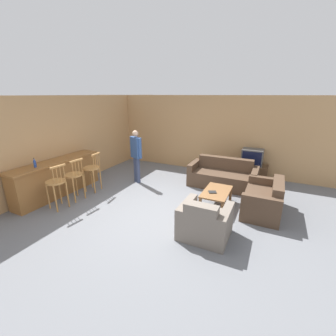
# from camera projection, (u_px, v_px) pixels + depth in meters

# --- Properties ---
(ground_plane) EXTENTS (24.00, 24.00, 0.00)m
(ground_plane) POSITION_uv_depth(u_px,v_px,m) (157.00, 213.00, 5.21)
(ground_plane) COLOR slate
(wall_back) EXTENTS (9.40, 0.08, 2.60)m
(wall_back) POSITION_uv_depth(u_px,v_px,m) (205.00, 134.00, 7.86)
(wall_back) COLOR tan
(wall_back) RESTS_ON ground_plane
(wall_left) EXTENTS (0.08, 8.58, 2.60)m
(wall_left) POSITION_uv_depth(u_px,v_px,m) (87.00, 137.00, 7.25)
(wall_left) COLOR tan
(wall_left) RESTS_ON ground_plane
(bar_counter) EXTENTS (0.55, 2.52, 0.96)m
(bar_counter) POSITION_uv_depth(u_px,v_px,m) (58.00, 177.00, 6.07)
(bar_counter) COLOR brown
(bar_counter) RESTS_ON ground_plane
(bar_chair_near) EXTENTS (0.49, 0.49, 1.10)m
(bar_chair_near) POSITION_uv_depth(u_px,v_px,m) (56.00, 185.00, 5.27)
(bar_chair_near) COLOR #B77F42
(bar_chair_near) RESTS_ON ground_plane
(bar_chair_mid) EXTENTS (0.47, 0.47, 1.10)m
(bar_chair_mid) POSITION_uv_depth(u_px,v_px,m) (74.00, 178.00, 5.72)
(bar_chair_mid) COLOR #B77F42
(bar_chair_mid) RESTS_ON ground_plane
(bar_chair_far) EXTENTS (0.50, 0.50, 1.10)m
(bar_chair_far) POSITION_uv_depth(u_px,v_px,m) (92.00, 170.00, 6.26)
(bar_chair_far) COLOR #B77F42
(bar_chair_far) RESTS_ON ground_plane
(couch_far) EXTENTS (1.93, 0.86, 0.82)m
(couch_far) POSITION_uv_depth(u_px,v_px,m) (223.00, 177.00, 6.66)
(couch_far) COLOR #4C3828
(couch_far) RESTS_ON ground_plane
(armchair_near) EXTENTS (0.92, 0.82, 0.80)m
(armchair_near) POSITION_uv_depth(u_px,v_px,m) (205.00, 222.00, 4.27)
(armchair_near) COLOR #70665B
(armchair_near) RESTS_ON ground_plane
(loveseat_right) EXTENTS (0.80, 1.40, 0.79)m
(loveseat_right) POSITION_uv_depth(u_px,v_px,m) (264.00, 200.00, 5.19)
(loveseat_right) COLOR #4C3828
(loveseat_right) RESTS_ON ground_plane
(coffee_table) EXTENTS (0.60, 1.01, 0.40)m
(coffee_table) POSITION_uv_depth(u_px,v_px,m) (216.00, 193.00, 5.44)
(coffee_table) COLOR brown
(coffee_table) RESTS_ON ground_plane
(tv_unit) EXTENTS (0.99, 0.53, 0.50)m
(tv_unit) POSITION_uv_depth(u_px,v_px,m) (250.00, 172.00, 7.18)
(tv_unit) COLOR #513823
(tv_unit) RESTS_ON ground_plane
(tv) EXTENTS (0.63, 0.46, 0.51)m
(tv) POSITION_uv_depth(u_px,v_px,m) (252.00, 157.00, 7.02)
(tv) COLOR #4C4C4C
(tv) RESTS_ON tv_unit
(bottle) EXTENTS (0.06, 0.06, 0.23)m
(bottle) POSITION_uv_depth(u_px,v_px,m) (35.00, 163.00, 5.35)
(bottle) COLOR #234293
(bottle) RESTS_ON bar_counter
(book_on_table) EXTENTS (0.22, 0.21, 0.02)m
(book_on_table) POSITION_uv_depth(u_px,v_px,m) (212.00, 192.00, 5.34)
(book_on_table) COLOR black
(book_on_table) RESTS_ON coffee_table
(person_by_window) EXTENTS (0.47, 0.31, 1.62)m
(person_by_window) POSITION_uv_depth(u_px,v_px,m) (136.00, 153.00, 6.78)
(person_by_window) COLOR #384260
(person_by_window) RESTS_ON ground_plane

